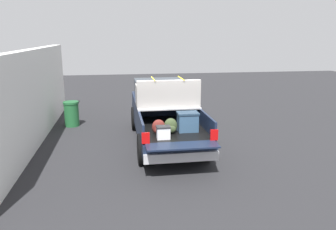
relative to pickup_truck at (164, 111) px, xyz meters
name	(u,v)px	position (x,y,z in m)	size (l,w,h in m)	color
ground_plane	(165,143)	(-0.38, 0.00, -0.99)	(40.00, 40.00, 0.00)	#262628
pickup_truck	(164,111)	(0.00, 0.00, 0.00)	(6.05, 2.06, 2.23)	#162138
building_facade	(33,97)	(0.34, 4.27, 0.55)	(10.68, 0.36, 3.07)	white
trash_can	(72,114)	(2.27, 3.35, -0.49)	(0.60, 0.60, 0.98)	#1E592D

